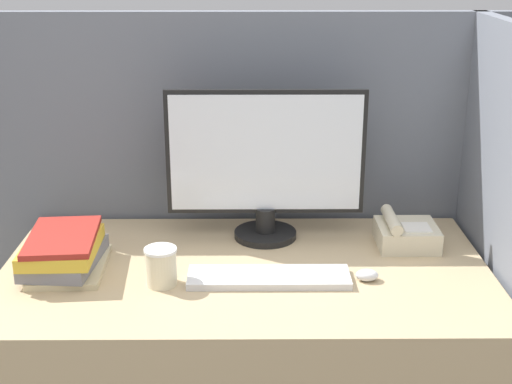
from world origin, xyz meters
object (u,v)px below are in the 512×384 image
Objects in this scene: monitor at (266,166)px; desk_telephone at (405,234)px; mouse at (367,275)px; coffee_cup at (161,266)px; book_stack at (64,253)px; keyboard at (269,277)px.

desk_telephone is (0.43, -0.07, -0.20)m from monitor.
mouse is 0.57m from coffee_cup.
monitor is at bearing 48.79° from coffee_cup.
book_stack is 1.02m from desk_telephone.
coffee_cup is (-0.29, -0.33, -0.18)m from monitor.
coffee_cup is (-0.57, -0.02, 0.04)m from mouse.
desk_telephone reaches higher than mouse.
coffee_cup is at bearing -131.21° from monitor.
mouse is 0.35× the size of desk_telephone.
desk_telephone is at bearing 57.40° from mouse.
keyboard is at bearing -89.33° from monitor.
monitor is 3.38× the size of desk_telephone.
coffee_cup reaches higher than keyboard.
book_stack is (-0.85, 0.07, 0.04)m from mouse.
monitor is 0.39m from keyboard.
coffee_cup is 0.36× the size of book_stack.
desk_telephone is at bearing 9.54° from book_stack.
coffee_cup reaches higher than mouse.
mouse is 0.22× the size of book_stack.
mouse is 0.86m from book_stack.
coffee_cup is at bearing -177.93° from mouse.
monitor reaches higher than mouse.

